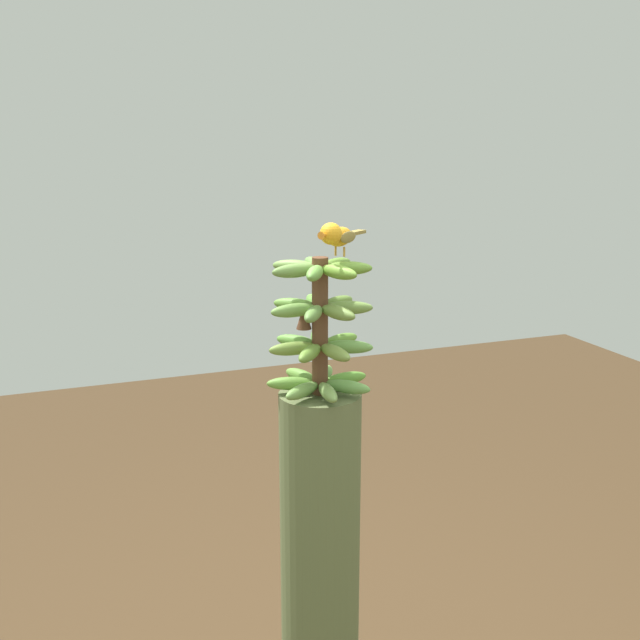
{
  "coord_description": "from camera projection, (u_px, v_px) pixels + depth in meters",
  "views": [
    {
      "loc": [
        -1.59,
        0.6,
        1.81
      ],
      "look_at": [
        0.0,
        0.0,
        1.4
      ],
      "focal_mm": 41.8,
      "sensor_mm": 36.0,
      "label": 1
    }
  ],
  "objects": [
    {
      "name": "perched_bird",
      "position": [
        337.0,
        235.0,
        1.71
      ],
      "size": [
        0.13,
        0.16,
        0.08
      ],
      "color": "#C68933",
      "rests_on": "banana_bunch"
    },
    {
      "name": "banana_tree",
      "position": [
        320.0,
        615.0,
        1.94
      ],
      "size": [
        0.2,
        0.2,
        1.22
      ],
      "primitive_type": "cylinder",
      "color": "#5B663D",
      "rests_on": "ground"
    },
    {
      "name": "banana_bunch",
      "position": [
        320.0,
        327.0,
        1.75
      ],
      "size": [
        0.26,
        0.26,
        0.33
      ],
      "color": "brown",
      "rests_on": "banana_tree"
    }
  ]
}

